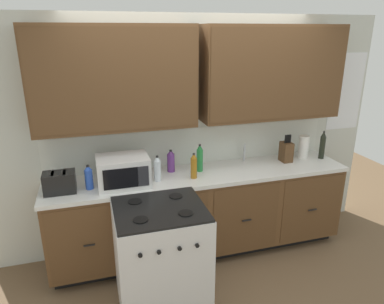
{
  "coord_description": "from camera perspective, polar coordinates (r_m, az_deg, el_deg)",
  "views": [
    {
      "loc": [
        -1.05,
        -2.89,
        2.32
      ],
      "look_at": [
        -0.11,
        0.27,
        1.18
      ],
      "focal_mm": 33.0,
      "sensor_mm": 36.0,
      "label": 1
    }
  ],
  "objects": [
    {
      "name": "sink_faucet",
      "position": [
        3.99,
        8.45,
        -0.04
      ],
      "size": [
        0.02,
        0.02,
        0.2
      ],
      "primitive_type": "cylinder",
      "color": "#B2B5BA",
      "rests_on": "counter_run"
    },
    {
      "name": "knife_block",
      "position": [
        4.06,
        14.98,
        0.08
      ],
      "size": [
        0.11,
        0.14,
        0.31
      ],
      "color": "#52361E",
      "rests_on": "counter_run"
    },
    {
      "name": "bottle_violet",
      "position": [
        3.65,
        -3.43,
        -1.45
      ],
      "size": [
        0.08,
        0.08,
        0.23
      ],
      "color": "#663384",
      "rests_on": "counter_run"
    },
    {
      "name": "bottle_green",
      "position": [
        3.64,
        1.29,
        -1.0
      ],
      "size": [
        0.07,
        0.07,
        0.29
      ],
      "color": "#237A38",
      "rests_on": "counter_run"
    },
    {
      "name": "bottle_amber",
      "position": [
        3.47,
        0.29,
        -2.27
      ],
      "size": [
        0.06,
        0.06,
        0.26
      ],
      "color": "#9E6619",
      "rests_on": "counter_run"
    },
    {
      "name": "counter_run",
      "position": [
        3.83,
        1.5,
        -9.7
      ],
      "size": [
        3.13,
        0.64,
        0.93
      ],
      "color": "black",
      "rests_on": "ground_plane"
    },
    {
      "name": "paper_towel_roll",
      "position": [
        4.24,
        17.58,
        0.83
      ],
      "size": [
        0.12,
        0.12,
        0.26
      ],
      "primitive_type": "cylinder",
      "color": "white",
      "rests_on": "counter_run"
    },
    {
      "name": "stove_range",
      "position": [
        3.2,
        -5.01,
        -16.4
      ],
      "size": [
        0.76,
        0.68,
        0.95
      ],
      "color": "white",
      "rests_on": "ground_plane"
    },
    {
      "name": "bottle_clear",
      "position": [
        3.43,
        -5.6,
        -2.69
      ],
      "size": [
        0.07,
        0.07,
        0.26
      ],
      "color": "silver",
      "rests_on": "counter_run"
    },
    {
      "name": "ground_plane",
      "position": [
        3.86,
        2.85,
        -18.0
      ],
      "size": [
        8.0,
        8.0,
        0.0
      ],
      "primitive_type": "plane",
      "color": "brown"
    },
    {
      "name": "bottle_dark",
      "position": [
        4.27,
        20.33,
        1.04
      ],
      "size": [
        0.06,
        0.06,
        0.32
      ],
      "color": "black",
      "rests_on": "counter_run"
    },
    {
      "name": "microwave",
      "position": [
        3.38,
        -11.07,
        -3.02
      ],
      "size": [
        0.48,
        0.37,
        0.28
      ],
      "color": "white",
      "rests_on": "counter_run"
    },
    {
      "name": "bottle_blue",
      "position": [
        3.38,
        -16.35,
        -3.94
      ],
      "size": [
        0.07,
        0.07,
        0.23
      ],
      "color": "blue",
      "rests_on": "counter_run"
    },
    {
      "name": "toaster",
      "position": [
        3.4,
        -20.62,
        -4.63
      ],
      "size": [
        0.28,
        0.18,
        0.19
      ],
      "color": "black",
      "rests_on": "counter_run"
    },
    {
      "name": "wall_unit",
      "position": [
        3.61,
        0.7,
        8.66
      ],
      "size": [
        4.3,
        0.4,
        2.49
      ],
      "color": "silver",
      "rests_on": "ground_plane"
    }
  ]
}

